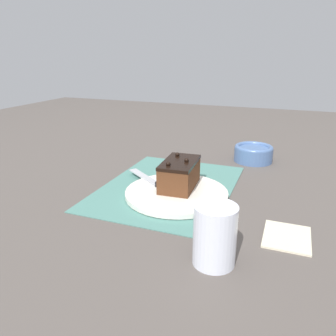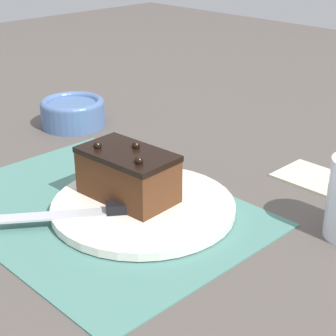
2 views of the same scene
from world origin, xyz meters
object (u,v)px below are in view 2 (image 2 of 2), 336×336
(cake_plate, at_px, (143,207))
(small_bowl, at_px, (73,112))
(serving_knife, at_px, (105,210))
(chocolate_cake, at_px, (128,174))

(cake_plate, relative_size, small_bowl, 2.06)
(serving_knife, distance_m, small_bowl, 0.41)
(cake_plate, bearing_deg, serving_knife, 75.70)
(cake_plate, height_order, chocolate_cake, chocolate_cake)
(chocolate_cake, height_order, small_bowl, chocolate_cake)
(small_bowl, bearing_deg, cake_plate, 158.59)
(chocolate_cake, relative_size, small_bowl, 1.14)
(cake_plate, distance_m, small_bowl, 0.40)
(chocolate_cake, bearing_deg, small_bowl, -23.42)
(cake_plate, bearing_deg, chocolate_cake, 4.68)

